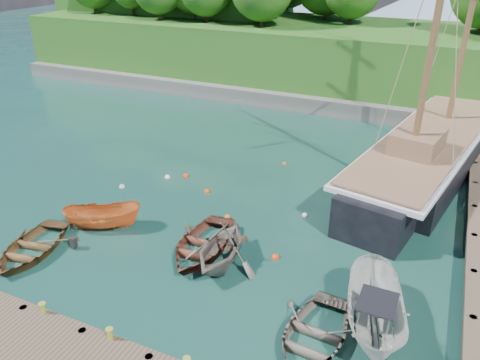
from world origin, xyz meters
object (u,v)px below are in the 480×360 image
object	(u,v)px
rowboat_0	(32,253)
motorboat_orange	(104,228)
cabin_boat_white	(373,332)
schooner	(428,157)
rowboat_1	(222,264)
rowboat_3	(312,342)
rowboat_2	(202,251)

from	to	relation	value
rowboat_0	motorboat_orange	bearing A→B (deg)	51.36
cabin_boat_white	schooner	distance (m)	14.86
rowboat_1	rowboat_3	bearing A→B (deg)	-32.47
rowboat_1	rowboat_2	distance (m)	1.34
rowboat_1	motorboat_orange	distance (m)	6.59
rowboat_0	cabin_boat_white	distance (m)	15.07
motorboat_orange	cabin_boat_white	bearing A→B (deg)	-124.41
rowboat_1	motorboat_orange	size ratio (longest dim) A/B	1.04
rowboat_0	schooner	distance (m)	22.50
rowboat_3	schooner	world-z (taller)	schooner
rowboat_2	rowboat_1	bearing A→B (deg)	-25.24
motorboat_orange	cabin_boat_white	xyz separation A→B (m)	(13.39, -1.56, 0.00)
motorboat_orange	rowboat_1	bearing A→B (deg)	-119.47
rowboat_2	cabin_boat_white	bearing A→B (deg)	-15.89
rowboat_2	motorboat_orange	bearing A→B (deg)	-179.41
rowboat_1	cabin_boat_white	xyz separation A→B (m)	(6.80, -1.36, 0.00)
rowboat_0	rowboat_3	world-z (taller)	rowboat_3
cabin_boat_white	schooner	world-z (taller)	schooner
rowboat_3	schooner	size ratio (longest dim) A/B	0.17
cabin_boat_white	rowboat_0	bearing A→B (deg)	172.45
rowboat_3	motorboat_orange	xyz separation A→B (m)	(-11.54, 2.94, 0.00)
motorboat_orange	rowboat_3	bearing A→B (deg)	-132.04
rowboat_1	rowboat_3	distance (m)	5.66
rowboat_3	schooner	distance (m)	16.39
rowboat_1	rowboat_3	world-z (taller)	rowboat_1
rowboat_3	cabin_boat_white	world-z (taller)	cabin_boat_white
rowboat_0	schooner	world-z (taller)	schooner
rowboat_2	rowboat_3	world-z (taller)	rowboat_2
rowboat_0	rowboat_2	world-z (taller)	rowboat_2
rowboat_0	rowboat_3	size ratio (longest dim) A/B	0.98
cabin_boat_white	rowboat_1	bearing A→B (deg)	155.40
rowboat_2	schooner	size ratio (longest dim) A/B	0.18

